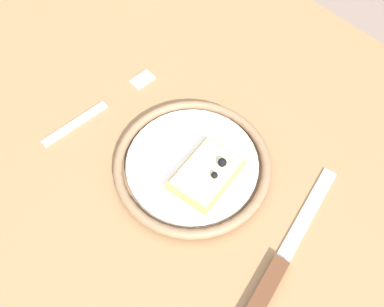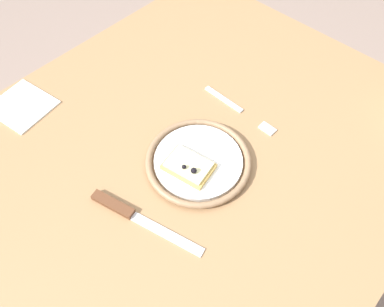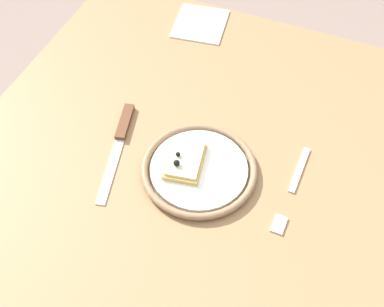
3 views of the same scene
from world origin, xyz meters
The scene contains 7 objects.
ground_plane centered at (0.00, 0.00, 0.00)m, with size 6.00×6.00×0.00m, color gray.
dining_table centered at (0.00, 0.00, 0.64)m, with size 1.01×0.89×0.72m.
plate centered at (0.04, 0.04, 0.73)m, with size 0.22×0.22×0.02m.
pizza_slice_near centered at (0.07, 0.04, 0.74)m, with size 0.08×0.10×0.03m.
knife centered at (0.22, 0.02, 0.72)m, with size 0.08×0.24×0.01m.
fork centered at (-0.13, 0.01, 0.72)m, with size 0.02×0.20×0.00m.
napkin centered at (0.20, -0.36, 0.72)m, with size 0.12×0.13×0.00m, color white.
Camera 3 is at (-0.15, 0.55, 1.49)m, focal length 46.86 mm.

